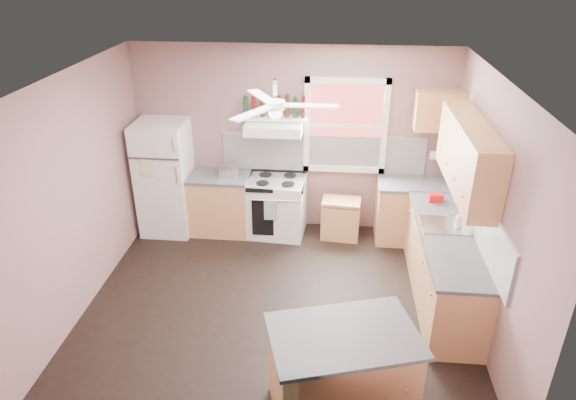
# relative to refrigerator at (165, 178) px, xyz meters

# --- Properties ---
(floor) EXTENTS (4.50, 4.50, 0.00)m
(floor) POSITION_rel_refrigerator_xyz_m (1.82, -1.66, -0.84)
(floor) COLOR black
(floor) RESTS_ON ground
(ceiling) EXTENTS (4.50, 4.50, 0.00)m
(ceiling) POSITION_rel_refrigerator_xyz_m (1.82, -1.66, 1.86)
(ceiling) COLOR white
(ceiling) RESTS_ON ground
(wall_back) EXTENTS (4.50, 0.05, 2.70)m
(wall_back) POSITION_rel_refrigerator_xyz_m (1.82, 0.37, 0.51)
(wall_back) COLOR #84605D
(wall_back) RESTS_ON ground
(wall_right) EXTENTS (0.05, 4.00, 2.70)m
(wall_right) POSITION_rel_refrigerator_xyz_m (4.09, -1.66, 0.51)
(wall_right) COLOR #84605D
(wall_right) RESTS_ON ground
(wall_left) EXTENTS (0.05, 4.00, 2.70)m
(wall_left) POSITION_rel_refrigerator_xyz_m (-0.46, -1.66, 0.51)
(wall_left) COLOR #84605D
(wall_left) RESTS_ON ground
(backsplash_back) EXTENTS (2.90, 0.03, 0.55)m
(backsplash_back) POSITION_rel_refrigerator_xyz_m (2.27, 0.33, 0.34)
(backsplash_back) COLOR white
(backsplash_back) RESTS_ON wall_back
(backsplash_right) EXTENTS (0.03, 2.60, 0.55)m
(backsplash_right) POSITION_rel_refrigerator_xyz_m (4.05, -1.36, 0.34)
(backsplash_right) COLOR white
(backsplash_right) RESTS_ON wall_right
(window_view) EXTENTS (1.00, 0.02, 1.20)m
(window_view) POSITION_rel_refrigerator_xyz_m (2.57, 0.32, 0.76)
(window_view) COLOR maroon
(window_view) RESTS_ON wall_back
(window_frame) EXTENTS (1.16, 0.07, 1.36)m
(window_frame) POSITION_rel_refrigerator_xyz_m (2.57, 0.30, 0.76)
(window_frame) COLOR white
(window_frame) RESTS_ON wall_back
(refrigerator) EXTENTS (0.71, 0.69, 1.68)m
(refrigerator) POSITION_rel_refrigerator_xyz_m (0.00, 0.00, 0.00)
(refrigerator) COLOR white
(refrigerator) RESTS_ON floor
(base_cabinet_left) EXTENTS (0.90, 0.60, 0.86)m
(base_cabinet_left) POSITION_rel_refrigerator_xyz_m (0.76, 0.04, -0.41)
(base_cabinet_left) COLOR tan
(base_cabinet_left) RESTS_ON floor
(counter_left) EXTENTS (0.92, 0.62, 0.04)m
(counter_left) POSITION_rel_refrigerator_xyz_m (0.76, 0.04, 0.04)
(counter_left) COLOR #49494B
(counter_left) RESTS_ON base_cabinet_left
(toaster) EXTENTS (0.31, 0.23, 0.18)m
(toaster) POSITION_rel_refrigerator_xyz_m (0.93, 0.04, 0.15)
(toaster) COLOR silver
(toaster) RESTS_ON counter_left
(stove) EXTENTS (0.85, 0.70, 0.86)m
(stove) POSITION_rel_refrigerator_xyz_m (1.62, 0.04, -0.41)
(stove) COLOR white
(stove) RESTS_ON floor
(range_hood) EXTENTS (0.78, 0.50, 0.14)m
(range_hood) POSITION_rel_refrigerator_xyz_m (1.59, 0.09, 0.78)
(range_hood) COLOR white
(range_hood) RESTS_ON wall_back
(bottle_shelf) EXTENTS (0.90, 0.26, 0.03)m
(bottle_shelf) POSITION_rel_refrigerator_xyz_m (1.59, 0.21, 0.88)
(bottle_shelf) COLOR white
(bottle_shelf) RESTS_ON range_hood
(cart) EXTENTS (0.57, 0.40, 0.54)m
(cart) POSITION_rel_refrigerator_xyz_m (2.56, -0.00, -0.57)
(cart) COLOR tan
(cart) RESTS_ON floor
(base_cabinet_corner) EXTENTS (1.00, 0.60, 0.86)m
(base_cabinet_corner) POSITION_rel_refrigerator_xyz_m (3.57, 0.04, -0.41)
(base_cabinet_corner) COLOR tan
(base_cabinet_corner) RESTS_ON floor
(base_cabinet_right) EXTENTS (0.60, 2.20, 0.86)m
(base_cabinet_right) POSITION_rel_refrigerator_xyz_m (3.77, -1.36, -0.41)
(base_cabinet_right) COLOR tan
(base_cabinet_right) RESTS_ON floor
(counter_corner) EXTENTS (1.02, 0.62, 0.04)m
(counter_corner) POSITION_rel_refrigerator_xyz_m (3.57, 0.04, 0.04)
(counter_corner) COLOR #49494B
(counter_corner) RESTS_ON base_cabinet_corner
(counter_right) EXTENTS (0.62, 2.22, 0.04)m
(counter_right) POSITION_rel_refrigerator_xyz_m (3.76, -1.36, 0.04)
(counter_right) COLOR #49494B
(counter_right) RESTS_ON base_cabinet_right
(sink) EXTENTS (0.55, 0.45, 0.03)m
(sink) POSITION_rel_refrigerator_xyz_m (3.76, -1.16, 0.06)
(sink) COLOR silver
(sink) RESTS_ON counter_right
(faucet) EXTENTS (0.03, 0.03, 0.14)m
(faucet) POSITION_rel_refrigerator_xyz_m (3.92, -1.16, 0.13)
(faucet) COLOR silver
(faucet) RESTS_ON sink
(upper_cabinet_right) EXTENTS (0.33, 1.80, 0.76)m
(upper_cabinet_right) POSITION_rel_refrigerator_xyz_m (3.90, -1.16, 0.94)
(upper_cabinet_right) COLOR tan
(upper_cabinet_right) RESTS_ON wall_right
(upper_cabinet_corner) EXTENTS (0.60, 0.33, 0.52)m
(upper_cabinet_corner) POSITION_rel_refrigerator_xyz_m (3.77, 0.17, 1.06)
(upper_cabinet_corner) COLOR tan
(upper_cabinet_corner) RESTS_ON wall_back
(paper_towel) EXTENTS (0.26, 0.12, 0.12)m
(paper_towel) POSITION_rel_refrigerator_xyz_m (3.89, 0.20, 0.41)
(paper_towel) COLOR white
(paper_towel) RESTS_ON wall_back
(island) EXTENTS (1.37, 1.07, 0.86)m
(island) POSITION_rel_refrigerator_xyz_m (2.57, -3.16, -0.41)
(island) COLOR tan
(island) RESTS_ON floor
(island_top) EXTENTS (1.45, 1.15, 0.04)m
(island_top) POSITION_rel_refrigerator_xyz_m (2.57, -3.16, 0.04)
(island_top) COLOR #49494B
(island_top) RESTS_ON island
(ceiling_fan_hub) EXTENTS (0.20, 0.20, 0.08)m
(ceiling_fan_hub) POSITION_rel_refrigerator_xyz_m (1.82, -1.66, 1.61)
(ceiling_fan_hub) COLOR white
(ceiling_fan_hub) RESTS_ON ceiling
(soap_bottle) EXTENTS (0.09, 0.09, 0.22)m
(soap_bottle) POSITION_rel_refrigerator_xyz_m (3.90, -1.22, 0.17)
(soap_bottle) COLOR silver
(soap_bottle) RESTS_ON counter_right
(red_caddy) EXTENTS (0.19, 0.13, 0.10)m
(red_caddy) POSITION_rel_refrigerator_xyz_m (3.75, -0.51, 0.11)
(red_caddy) COLOR red
(red_caddy) RESTS_ON counter_right
(wine_bottles) EXTENTS (0.86, 0.06, 0.31)m
(wine_bottles) POSITION_rel_refrigerator_xyz_m (1.59, 0.21, 1.04)
(wine_bottles) COLOR #143819
(wine_bottles) RESTS_ON bottle_shelf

